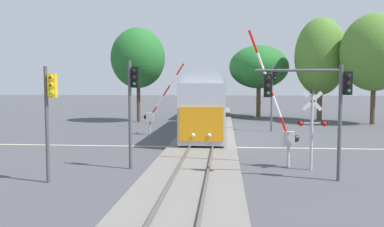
{
  "coord_description": "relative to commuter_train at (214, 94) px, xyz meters",
  "views": [
    {
      "loc": [
        1.43,
        -26.46,
        4.24
      ],
      "look_at": [
        -0.94,
        2.86,
        2.0
      ],
      "focal_mm": 37.81,
      "sensor_mm": 36.0,
      "label": 1
    }
  ],
  "objects": [
    {
      "name": "traffic_signal_near_left",
      "position": [
        -5.9,
        -39.0,
        0.58
      ],
      "size": [
        0.53,
        0.38,
        4.93
      ],
      "color": "#4C4C51",
      "rests_on": "ground"
    },
    {
      "name": "commuter_train",
      "position": [
        0.0,
        0.0,
        0.0
      ],
      "size": [
        3.04,
        65.38,
        5.16
      ],
      "color": "#B2B7C1",
      "rests_on": "railway_track"
    },
    {
      "name": "traffic_signal_median",
      "position": [
        -3.04,
        -36.04,
        0.82
      ],
      "size": [
        0.53,
        0.38,
        5.31
      ],
      "color": "#4C4C51",
      "rests_on": "ground"
    },
    {
      "name": "crossing_signal_mast",
      "position": [
        5.64,
        -35.6,
        -0.33
      ],
      "size": [
        1.36,
        0.44,
        3.94
      ],
      "color": "#B2B2B7",
      "rests_on": "ground"
    },
    {
      "name": "railway_track",
      "position": [
        -0.0,
        -28.92,
        -2.64
      ],
      "size": [
        4.4,
        80.0,
        0.32
      ],
      "color": "slate",
      "rests_on": "ground"
    },
    {
      "name": "road_centre_stripe",
      "position": [
        -0.0,
        -28.92,
        -2.73
      ],
      "size": [
        44.0,
        0.2,
        0.01
      ],
      "color": "beige",
      "rests_on": "ground"
    },
    {
      "name": "oak_far_right",
      "position": [
        12.08,
        -8.99,
        4.42
      ],
      "size": [
        5.69,
        5.69,
        11.5
      ],
      "color": "brown",
      "rests_on": "ground"
    },
    {
      "name": "elm_centre_background",
      "position": [
        5.6,
        -5.08,
        3.42
      ],
      "size": [
        7.26,
        7.26,
        8.8
      ],
      "color": "brown",
      "rests_on": "ground"
    },
    {
      "name": "maple_right_background",
      "position": [
        16.51,
        -12.89,
        4.57
      ],
      "size": [
        6.72,
        6.72,
        11.24
      ],
      "color": "#4C3828",
      "rests_on": "ground"
    },
    {
      "name": "crossing_gate_far",
      "position": [
        -4.35,
        -22.9,
        -0.79
      ],
      "size": [
        3.36,
        0.4,
        5.8
      ],
      "color": "#B7B7BC",
      "rests_on": "ground"
    },
    {
      "name": "ground_plane",
      "position": [
        -0.0,
        -28.92,
        -2.73
      ],
      "size": [
        220.0,
        220.0,
        0.0
      ],
      "primitive_type": "plane",
      "color": "#47474C"
    },
    {
      "name": "traffic_signal_far_side",
      "position": [
        5.63,
        -19.92,
        1.13
      ],
      "size": [
        0.53,
        0.38,
        5.78
      ],
      "color": "#4C4C51",
      "rests_on": "ground"
    },
    {
      "name": "crossing_gate_near",
      "position": [
        4.41,
        -34.94,
        -0.59
      ],
      "size": [
        2.61,
        0.4,
        6.87
      ],
      "color": "#B7B7BC",
      "rests_on": "ground"
    },
    {
      "name": "traffic_signal_near_right",
      "position": [
        5.33,
        -37.73,
        1.02
      ],
      "size": [
        4.06,
        0.38,
        5.02
      ],
      "color": "#4C4C51",
      "rests_on": "ground"
    },
    {
      "name": "oak_behind_train",
      "position": [
        -7.92,
        -12.07,
        4.17
      ],
      "size": [
        5.84,
        5.84,
        10.16
      ],
      "color": "#4C3828",
      "rests_on": "ground"
    }
  ]
}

